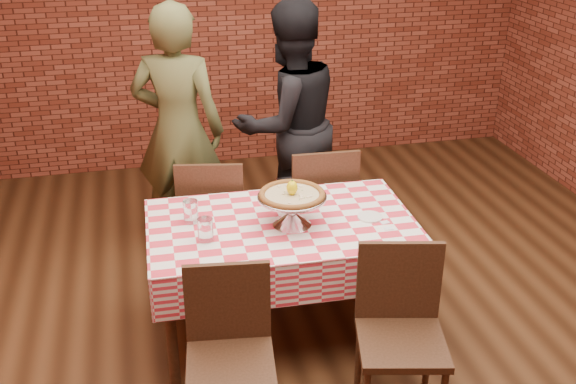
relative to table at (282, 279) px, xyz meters
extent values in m
plane|color=black|center=(0.21, -0.18, -0.38)|extent=(6.00, 6.00, 0.00)
plane|color=maroon|center=(0.21, 2.82, 1.08)|extent=(5.50, 0.00, 5.50)
cube|color=#452A1A|center=(0.00, 0.00, 0.00)|extent=(1.53, 0.94, 0.75)
cylinder|color=#C4B78C|center=(0.05, -0.04, 0.57)|extent=(0.48, 0.48, 0.03)
ellipsoid|color=yellow|center=(0.05, -0.04, 0.61)|extent=(0.08, 0.08, 0.08)
cylinder|color=white|center=(-0.45, -0.12, 0.45)|extent=(0.09, 0.09, 0.13)
cylinder|color=white|center=(-0.50, 0.12, 0.45)|extent=(0.09, 0.09, 0.13)
cylinder|color=white|center=(0.52, -0.06, 0.39)|extent=(0.15, 0.15, 0.01)
cube|color=white|center=(0.57, -0.22, 0.39)|extent=(0.05, 0.04, 0.00)
cube|color=white|center=(0.58, -0.14, 0.39)|extent=(0.06, 0.04, 0.00)
cube|color=silver|center=(0.08, 0.27, 0.45)|extent=(0.10, 0.08, 0.14)
imported|color=#4C4E2B|center=(-0.47, 1.25, 0.54)|extent=(0.78, 0.64, 1.83)
imported|color=black|center=(0.33, 1.23, 0.52)|extent=(1.04, 0.91, 1.80)
camera|label=1|loc=(-0.75, -3.40, 2.22)|focal=42.63mm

